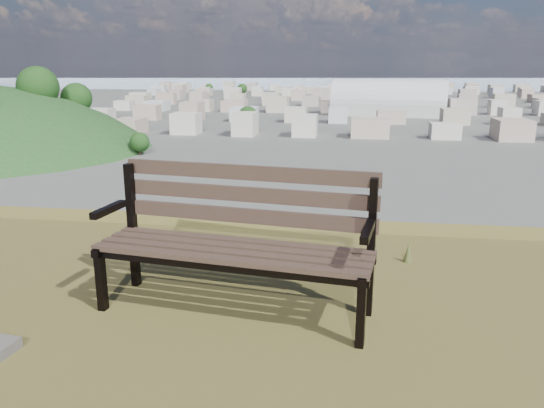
# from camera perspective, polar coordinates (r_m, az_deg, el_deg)

# --- Properties ---
(park_bench) EXTENTS (2.05, 0.91, 1.04)m
(park_bench) POSITION_cam_1_polar(r_m,az_deg,el_deg) (3.85, -3.72, -3.04)
(park_bench) COLOR #403025
(park_bench) RESTS_ON hilltop_mesa
(arena) EXTENTS (61.91, 33.59, 24.82)m
(arena) POSITION_cam_1_polar(r_m,az_deg,el_deg) (293.38, 12.44, 10.46)
(arena) COLOR beige
(arena) RESTS_ON ground
(city_blocks) EXTENTS (395.00, 361.00, 7.00)m
(city_blocks) POSITION_cam_1_polar(r_m,az_deg,el_deg) (396.64, 7.98, 11.38)
(city_blocks) COLOR beige
(city_blocks) RESTS_ON ground
(city_trees) EXTENTS (406.52, 387.20, 9.98)m
(city_trees) POSITION_cam_1_polar(r_m,az_deg,el_deg) (322.49, 3.12, 10.96)
(city_trees) COLOR #2E2317
(city_trees) RESTS_ON ground
(bay_water) EXTENTS (2400.00, 700.00, 0.12)m
(bay_water) POSITION_cam_1_polar(r_m,az_deg,el_deg) (901.91, 8.19, 13.04)
(bay_water) COLOR #9AADC4
(bay_water) RESTS_ON ground
(far_hills) EXTENTS (2050.00, 340.00, 60.00)m
(far_hills) POSITION_cam_1_polar(r_m,az_deg,el_deg) (1405.83, 5.73, 14.76)
(far_hills) COLOR #9DAEC3
(far_hills) RESTS_ON ground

